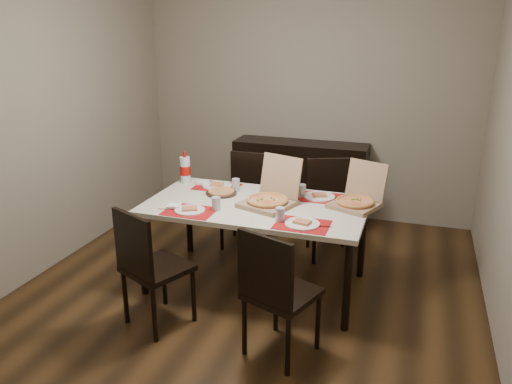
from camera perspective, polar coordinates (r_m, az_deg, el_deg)
ground at (r=4.36m, az=-0.79°, el=-11.15°), size 3.80×4.00×0.02m
room_walls at (r=4.22m, az=1.09°, el=12.89°), size 3.84×4.02×2.62m
sideboard at (r=5.75m, az=5.02°, el=1.29°), size 1.50×0.40×0.90m
dining_table at (r=4.14m, az=0.00°, el=-2.19°), size 1.80×1.00×0.75m
chair_near_left at (r=3.72m, az=-12.16°, el=-8.04°), size 0.56×0.56×0.93m
chair_near_right at (r=3.32m, az=2.26°, el=-11.08°), size 0.54×0.54×0.93m
chair_far_left at (r=5.05m, az=-1.05°, el=-0.39°), size 0.42×0.42×0.93m
chair_far_right at (r=4.88m, az=8.39°, el=-1.28°), size 0.54×0.54×0.93m
setting_near_left at (r=3.98m, az=-7.02°, el=-1.85°), size 0.49×0.30×0.11m
setting_near_right at (r=3.70m, az=4.64°, el=-3.36°), size 0.43×0.30×0.11m
setting_far_left at (r=4.53m, az=-4.14°, el=0.78°), size 0.46×0.30×0.11m
setting_far_right at (r=4.29m, az=6.74°, el=-0.35°), size 0.43×0.30×0.11m
napkin_loose at (r=4.04m, az=0.42°, el=-1.57°), size 0.16×0.16×0.02m
pizza_box_center at (r=4.06m, az=1.59°, el=-0.72°), size 0.49×0.52×0.38m
pizza_box_right at (r=4.12m, az=11.45°, el=-0.88°), size 0.46×0.48×0.35m
faina_plate at (r=4.36m, az=-3.98°, el=-0.04°), size 0.27×0.27×0.03m
dip_bowl at (r=4.29m, az=2.48°, el=-0.27°), size 0.15×0.15×0.03m
soda_bottle at (r=4.68m, az=-8.09°, el=2.54°), size 0.10×0.10×0.29m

